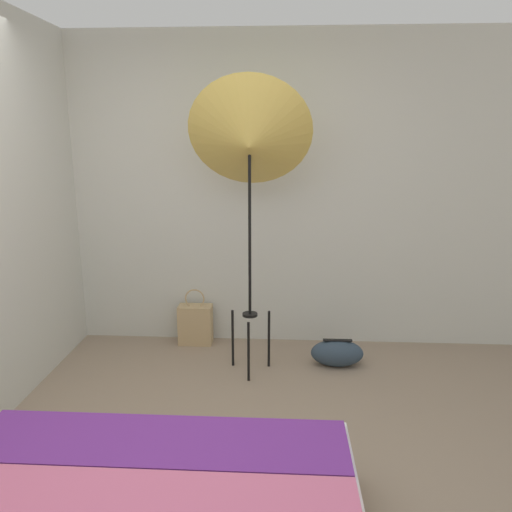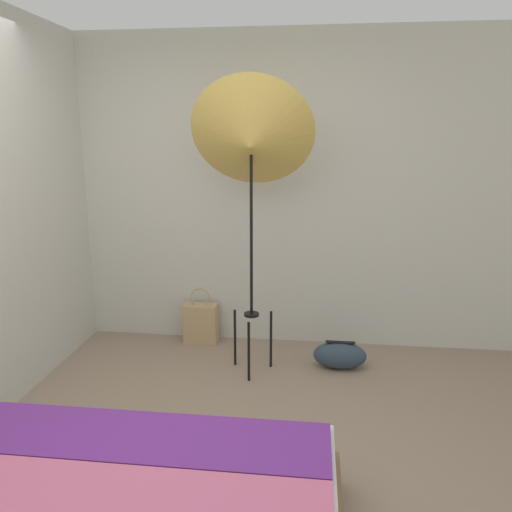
# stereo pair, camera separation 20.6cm
# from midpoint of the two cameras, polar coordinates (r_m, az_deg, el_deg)

# --- Properties ---
(ground_plane) EXTENTS (14.00, 14.00, 0.00)m
(ground_plane) POSITION_cam_midpoint_polar(r_m,az_deg,el_deg) (2.82, -12.64, -25.80)
(ground_plane) COLOR gray
(wall_back) EXTENTS (8.00, 0.05, 2.60)m
(wall_back) POSITION_cam_midpoint_polar(r_m,az_deg,el_deg) (4.26, -5.95, 7.13)
(wall_back) COLOR beige
(wall_back) RESTS_ON ground_plane
(wall_side_left) EXTENTS (0.05, 8.00, 2.60)m
(wall_side_left) POSITION_cam_midpoint_polar(r_m,az_deg,el_deg) (3.66, -28.32, 4.50)
(wall_side_left) COLOR beige
(wall_side_left) RESTS_ON ground_plane
(photo_umbrella) EXTENTS (0.89, 0.63, 2.18)m
(photo_umbrella) POSITION_cam_midpoint_polar(r_m,az_deg,el_deg) (3.55, -2.46, 12.98)
(photo_umbrella) COLOR black
(photo_umbrella) RESTS_ON ground_plane
(tote_bag) EXTENTS (0.29, 0.15, 0.50)m
(tote_bag) POSITION_cam_midpoint_polar(r_m,az_deg,el_deg) (4.42, -8.28, -7.71)
(tote_bag) COLOR tan
(tote_bag) RESTS_ON ground_plane
(duffel_bag) EXTENTS (0.41, 0.21, 0.22)m
(duffel_bag) POSITION_cam_midpoint_polar(r_m,az_deg,el_deg) (4.04, 7.78, -10.95)
(duffel_bag) COLOR #2D3D4C
(duffel_bag) RESTS_ON ground_plane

